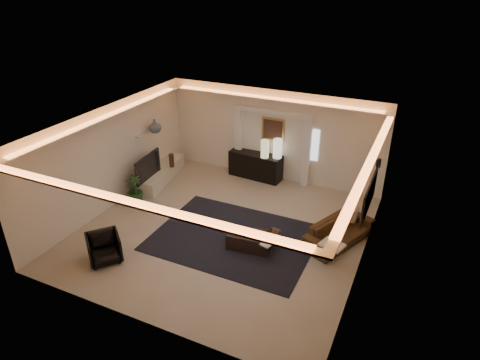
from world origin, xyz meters
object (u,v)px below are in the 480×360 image
at_px(console, 256,166).
at_px(sofa, 340,232).
at_px(armchair, 104,248).
at_px(coffee_table, 250,240).

height_order(console, sofa, console).
bearing_deg(armchair, coffee_table, -16.05).
distance_m(console, armchair, 5.72).
relative_size(sofa, coffee_table, 1.90).
bearing_deg(armchair, sofa, -16.88).
bearing_deg(coffee_table, armchair, -152.59).
relative_size(console, sofa, 0.86).
xyz_separation_m(sofa, coffee_table, (-1.93, -1.17, -0.09)).
distance_m(console, coffee_table, 3.90).
distance_m(sofa, coffee_table, 2.26).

